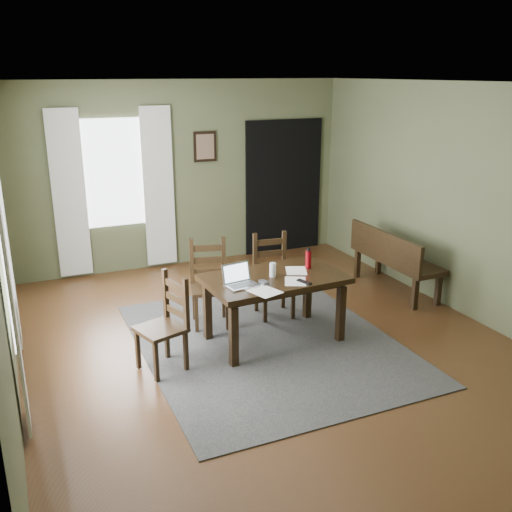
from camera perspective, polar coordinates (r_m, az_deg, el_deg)
name	(u,v)px	position (r m, az deg, el deg)	size (l,w,h in m)	color
ground	(267,343)	(6.25, 1.12, -8.71)	(5.00, 6.00, 0.01)	#492C16
room_shell	(268,178)	(5.67, 1.23, 7.85)	(5.02, 6.02, 2.71)	#535A3A
rug	(267,342)	(6.24, 1.12, -8.62)	(2.60, 3.20, 0.01)	#393939
dining_table	(274,284)	(6.05, 1.83, -2.82)	(1.50, 0.95, 0.73)	black
chair_end	(165,325)	(5.61, -9.09, -6.81)	(0.52, 0.52, 0.95)	black
chair_back_left	(209,284)	(6.54, -4.68, -2.83)	(0.52, 0.52, 0.98)	black
chair_back_right	(273,276)	(6.77, 1.72, -2.05)	(0.47, 0.47, 0.98)	black
bench	(392,256)	(7.69, 13.47, 0.05)	(0.48, 1.48, 0.83)	black
laptop	(239,280)	(5.76, -1.68, -2.37)	(0.35, 0.29, 0.21)	#B7B7BC
computer_mouse	(264,282)	(5.79, 0.77, -2.67)	(0.06, 0.10, 0.03)	#3F3F42
tv_remote	(304,282)	(5.85, 4.85, -2.60)	(0.05, 0.17, 0.02)	black
drinking_glass	(273,270)	(5.98, 1.68, -1.39)	(0.07, 0.07, 0.15)	silver
water_bottle	(308,259)	(6.25, 5.25, -0.29)	(0.08, 0.08, 0.23)	#A50C16
paper_a	(239,285)	(5.76, -1.76, -2.94)	(0.20, 0.26, 0.00)	white
paper_b	(295,281)	(5.88, 3.95, -2.54)	(0.21, 0.28, 0.00)	white
paper_d	(296,271)	(6.19, 4.04, -1.48)	(0.22, 0.28, 0.00)	white
paper_e	(264,291)	(5.61, 0.79, -3.53)	(0.25, 0.32, 0.00)	white
window_left	(1,234)	(5.43, -24.16, 1.99)	(0.01, 1.30, 1.70)	white
window_back	(113,173)	(8.26, -14.07, 8.04)	(1.00, 0.01, 1.50)	white
curtain_left_near	(11,292)	(4.72, -23.32, -3.36)	(0.03, 0.48, 2.30)	silver
curtain_left_far	(7,238)	(6.29, -23.67, 1.70)	(0.03, 0.48, 2.30)	silver
curtain_back_left	(69,195)	(8.19, -18.18, 5.82)	(0.44, 0.03, 2.30)	silver
curtain_back_right	(159,188)	(8.39, -9.72, 6.74)	(0.44, 0.03, 2.30)	silver
framed_picture	(205,147)	(8.54, -5.13, 10.84)	(0.34, 0.03, 0.44)	black
doorway_back	(284,187)	(9.14, 2.78, 6.92)	(1.30, 0.03, 2.10)	black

